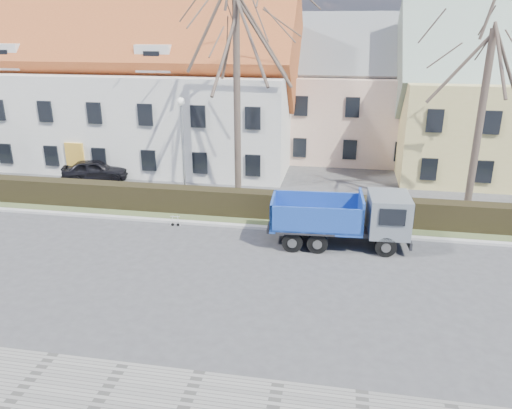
% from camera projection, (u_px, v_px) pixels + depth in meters
% --- Properties ---
extents(ground, '(120.00, 120.00, 0.00)m').
position_uv_depth(ground, '(243.00, 273.00, 19.49)').
color(ground, '#403F42').
extents(curb_far, '(80.00, 0.30, 0.12)m').
position_uv_depth(curb_far, '(262.00, 227.00, 23.72)').
color(curb_far, '#AFADAA').
rests_on(curb_far, ground).
extents(grass_strip, '(80.00, 3.00, 0.10)m').
position_uv_depth(grass_strip, '(267.00, 216.00, 25.21)').
color(grass_strip, '#465530').
rests_on(grass_strip, ground).
extents(hedge, '(60.00, 0.90, 1.30)m').
position_uv_depth(hedge, '(267.00, 206.00, 24.82)').
color(hedge, black).
rests_on(hedge, ground).
extents(building_white, '(26.80, 10.80, 9.50)m').
position_uv_depth(building_white, '(106.00, 91.00, 34.82)').
color(building_white, silver).
rests_on(building_white, ground).
extents(building_pink, '(10.80, 8.80, 8.00)m').
position_uv_depth(building_pink, '(352.00, 100.00, 35.96)').
color(building_pink, beige).
rests_on(building_pink, ground).
extents(tree_1, '(9.20, 9.20, 12.65)m').
position_uv_depth(tree_1, '(237.00, 83.00, 25.52)').
color(tree_1, '#473A31').
rests_on(tree_1, ground).
extents(tree_2, '(8.00, 8.00, 11.00)m').
position_uv_depth(tree_2, '(482.00, 106.00, 23.81)').
color(tree_2, '#473A31').
rests_on(tree_2, ground).
extents(dump_truck, '(6.32, 2.67, 2.48)m').
position_uv_depth(dump_truck, '(335.00, 218.00, 21.62)').
color(dump_truck, '#153995').
rests_on(dump_truck, ground).
extents(streetlight, '(0.45, 0.45, 5.82)m').
position_uv_depth(streetlight, '(183.00, 153.00, 25.72)').
color(streetlight, '#919498').
rests_on(streetlight, ground).
extents(cart_frame, '(0.65, 0.39, 0.57)m').
position_uv_depth(cart_frame, '(171.00, 220.00, 23.97)').
color(cart_frame, silver).
rests_on(cart_frame, ground).
extents(parked_car_a, '(4.23, 2.73, 1.34)m').
position_uv_depth(parked_car_a, '(95.00, 170.00, 30.78)').
color(parked_car_a, black).
rests_on(parked_car_a, ground).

